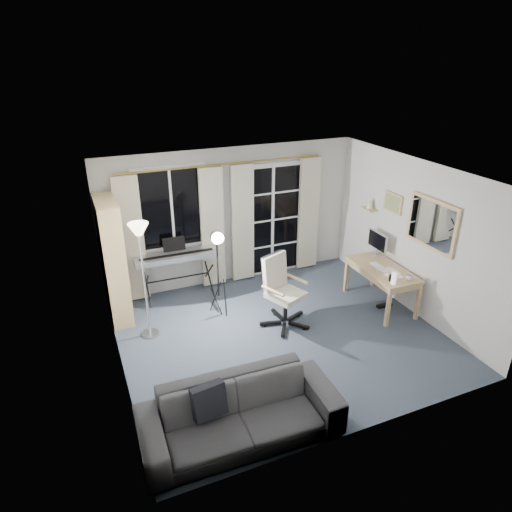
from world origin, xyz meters
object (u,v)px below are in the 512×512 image
(bookshelf, at_px, (112,264))
(studio_light, at_px, (217,247))
(mug, at_px, (409,277))
(sofa, at_px, (240,406))
(office_chair, at_px, (280,284))
(keyboard_piano, at_px, (176,257))
(monitor, at_px, (377,242))
(torchiere_lamp, at_px, (140,247))
(desk, at_px, (382,273))

(bookshelf, relative_size, studio_light, 1.29)
(bookshelf, relative_size, mug, 17.38)
(sofa, bearing_deg, office_chair, 56.07)
(keyboard_piano, relative_size, office_chair, 1.24)
(monitor, bearing_deg, torchiere_lamp, 179.41)
(keyboard_piano, bearing_deg, desk, -25.98)
(desk, height_order, mug, mug)
(sofa, bearing_deg, keyboard_piano, 89.42)
(torchiere_lamp, distance_m, desk, 3.78)
(mug, bearing_deg, torchiere_lamp, 163.66)
(office_chair, distance_m, desk, 1.75)
(studio_light, bearing_deg, keyboard_piano, 129.53)
(torchiere_lamp, bearing_deg, mug, -16.34)
(keyboard_piano, xyz_separation_m, mug, (3.07, -2.02, -0.02))
(keyboard_piano, xyz_separation_m, studio_light, (0.45, -0.81, 0.43))
(studio_light, xyz_separation_m, mug, (2.62, -1.21, -0.46))
(office_chair, height_order, desk, office_chair)
(torchiere_lamp, xyz_separation_m, keyboard_piano, (0.67, 0.92, -0.66))
(monitor, relative_size, mug, 4.40)
(bookshelf, xyz_separation_m, monitor, (4.20, -0.86, 0.02))
(monitor, bearing_deg, mug, -94.20)
(keyboard_piano, bearing_deg, monitor, -17.55)
(keyboard_piano, distance_m, desk, 3.34)
(keyboard_piano, bearing_deg, office_chair, -46.21)
(torchiere_lamp, distance_m, studio_light, 1.15)
(bookshelf, bearing_deg, mug, -24.00)
(mug, bearing_deg, sofa, -159.11)
(bookshelf, height_order, mug, bookshelf)
(keyboard_piano, relative_size, desk, 1.08)
(desk, bearing_deg, monitor, 67.99)
(keyboard_piano, relative_size, studio_light, 0.93)
(mug, distance_m, sofa, 3.45)
(monitor, distance_m, sofa, 3.99)
(torchiere_lamp, xyz_separation_m, office_chair, (1.91, -0.42, -0.76))
(office_chair, relative_size, desk, 0.87)
(studio_light, relative_size, sofa, 0.68)
(torchiere_lamp, relative_size, mug, 16.01)
(bookshelf, distance_m, monitor, 4.29)
(bookshelf, xyz_separation_m, desk, (4.00, -1.31, -0.32))
(studio_light, relative_size, mug, 13.45)
(torchiere_lamp, bearing_deg, desk, -9.32)
(office_chair, height_order, sofa, office_chair)
(studio_light, distance_m, sofa, 2.62)
(desk, distance_m, mug, 0.53)
(monitor, bearing_deg, keyboard_piano, 162.98)
(bookshelf, height_order, office_chair, bookshelf)
(mug, bearing_deg, office_chair, 159.69)
(bookshelf, relative_size, torchiere_lamp, 1.09)
(keyboard_piano, xyz_separation_m, sofa, (-0.14, -3.25, -0.32))
(desk, relative_size, mug, 11.54)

